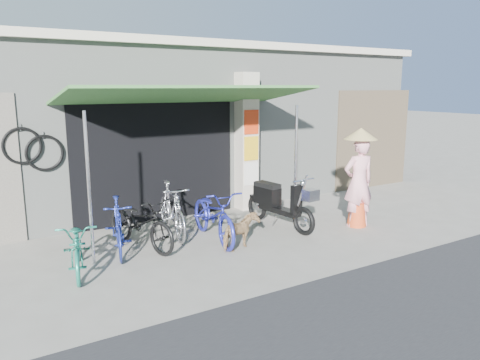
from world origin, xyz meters
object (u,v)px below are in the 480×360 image
bike_blue (118,226)px  nun (359,179)px  bike_silver (172,210)px  street_dog (241,232)px  bike_black (141,222)px  bike_navy (214,214)px  bike_teal (78,246)px  moped (278,203)px

bike_blue → nun: (4.46, -0.94, 0.49)m
bike_silver → street_dog: (0.69, -1.26, -0.20)m
bike_black → bike_navy: (1.24, -0.30, 0.03)m
bike_teal → moped: size_ratio=0.84×
bike_teal → bike_silver: 2.05m
bike_black → street_dog: bearing=-50.6°
moped → nun: (1.35, -0.78, 0.47)m
bike_navy → street_dog: bike_navy is taller
street_dog → nun: 2.74m
street_dog → bike_teal: bearing=61.3°
bike_blue → bike_navy: 1.66m
bike_blue → street_dog: 2.02m
bike_teal → moped: bearing=17.3°
bike_silver → bike_navy: bike_silver is taller
bike_silver → street_dog: size_ratio=2.31×
bike_teal → nun: nun is taller
bike_black → bike_navy: bike_navy is taller
bike_teal → nun: size_ratio=0.80×
bike_navy → moped: bearing=9.9°
bike_silver → moped: size_ratio=0.90×
bike_black → bike_silver: bike_silver is taller
bike_silver → bike_navy: size_ratio=0.91×
street_dog → nun: nun is taller
street_dog → bike_navy: bearing=-5.9°
bike_silver → nun: bearing=-13.3°
bike_blue → bike_black: bearing=21.8°
bike_blue → bike_navy: bike_navy is taller
street_dog → nun: (2.66, -0.05, 0.64)m
bike_teal → street_dog: 2.59m
bike_navy → nun: 2.94m
bike_black → bike_silver: bearing=7.8°
bike_black → street_dog: bike_black is taller
bike_black → nun: (4.06, -0.99, 0.49)m
bike_silver → street_dog: 1.45m
moped → bike_teal: bearing=178.0°
bike_blue → bike_navy: (1.64, -0.25, 0.02)m
bike_blue → nun: 4.59m
bike_teal → bike_navy: bike_navy is taller
bike_blue → nun: size_ratio=0.79×
bike_blue → bike_black: size_ratio=0.88×
bike_black → moped: 2.71m
bike_black → bike_navy: bearing=-30.1°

